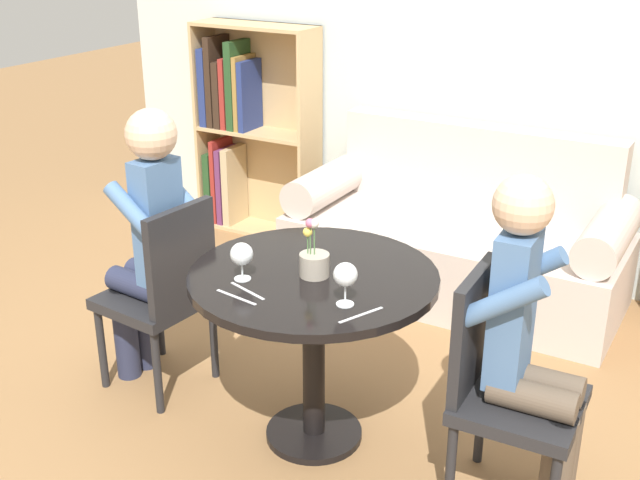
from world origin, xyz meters
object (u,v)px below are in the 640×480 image
Objects in this scene: bookshelf_left at (245,127)px; wine_glass_left at (242,255)px; couch at (457,241)px; person_left at (149,241)px; wine_glass_right at (345,276)px; flower_vase at (314,261)px; chair_left at (165,289)px; chair_right at (501,383)px; person_right at (531,345)px.

bookshelf_left reaches higher than wine_glass_left.
couch is 1.83m from person_left.
wine_glass_right is (1.85, -2.03, 0.16)m from bookshelf_left.
bookshelf_left is 2.49m from flower_vase.
wine_glass_right is at bearing -82.60° from couch.
chair_left is at bearing 86.15° from person_left.
flower_vase reaches higher than chair_right.
wine_glass_right reaches higher than chair_right.
wine_glass_right is (0.99, -0.17, 0.37)m from chair_left.
person_right is (2.47, -1.84, -0.03)m from bookshelf_left.
wine_glass_right is at bearing -47.65° from bookshelf_left.
person_right reaches higher than chair_left.
wine_glass_left is at bearing 99.15° from chair_right.
wine_glass_left is at bearing -55.21° from bookshelf_left.
bookshelf_left reaches higher than flower_vase.
chair_left is at bearing -65.10° from bookshelf_left.
bookshelf_left reaches higher than person_right.
couch is 1.33× the size of bookshelf_left.
chair_left is 1.07m from wine_glass_right.
wine_glass_right is (1.07, -0.19, 0.16)m from person_left.
bookshelf_left is at bearing 124.79° from wine_glass_left.
bookshelf_left is at bearing -151.67° from person_left.
chair_right is at bearing 2.20° from flower_vase.
couch is 7.93× the size of flower_vase.
flower_vase is (0.85, -0.03, 0.11)m from person_left.
bookshelf_left is 1.53× the size of chair_right.
wine_glass_left is (-0.21, -1.77, 0.54)m from couch.
flower_vase is (1.63, -1.88, 0.11)m from bookshelf_left.
person_right reaches higher than wine_glass_right.
chair_right is at bearing 19.17° from wine_glass_right.
person_right is (0.85, -1.58, 0.36)m from couch.
wine_glass_right is 0.69× the size of flower_vase.
wine_glass_right is at bearing 85.53° from person_left.
person_left is 8.85× the size of wine_glass_left.
chair_left is at bearing -115.49° from couch.
bookshelf_left reaches higher than chair_right.
flower_vase is (0.77, -0.02, 0.32)m from chair_left.
flower_vase is (-0.84, -0.03, 0.14)m from person_right.
flower_vase reaches higher than couch.
wine_glass_right is (0.43, 0.01, 0.01)m from wine_glass_left.
person_left is at bearing -67.11° from bookshelf_left.
wine_glass_left is 0.63× the size of flower_vase.
wine_glass_right is 0.27m from flower_vase.
person_left is (-1.60, 0.00, 0.21)m from chair_right.
bookshelf_left is 2.06m from chair_left.
person_left is (-0.84, -1.58, 0.39)m from couch.
bookshelf_left is 5.95× the size of flower_vase.
chair_left is 1.62m from person_right.
wine_glass_left is at bearing 78.44° from person_left.
chair_right reaches higher than wine_glass_left.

